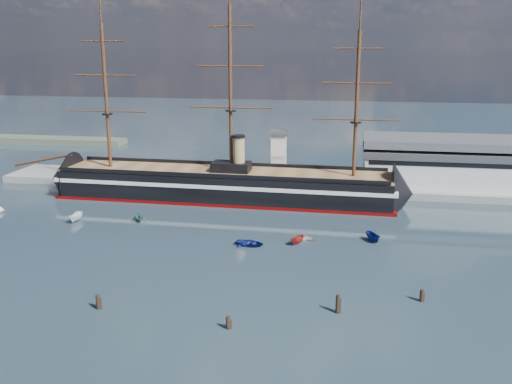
# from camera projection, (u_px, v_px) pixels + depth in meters

# --- Properties ---
(ground) EXTENTS (600.00, 600.00, 0.00)m
(ground) POSITION_uv_depth(u_px,v_px,m) (247.00, 223.00, 132.72)
(ground) COLOR #25333E
(ground) RESTS_ON ground
(quay) EXTENTS (180.00, 18.00, 2.00)m
(quay) POSITION_uv_depth(u_px,v_px,m) (304.00, 188.00, 165.40)
(quay) COLOR slate
(quay) RESTS_ON ground
(warehouse) EXTENTS (63.00, 21.00, 11.60)m
(warehouse) POSITION_uv_depth(u_px,v_px,m) (477.00, 164.00, 159.26)
(warehouse) COLOR #B7BABC
(warehouse) RESTS_ON ground
(quay_tower) EXTENTS (5.00, 5.00, 15.00)m
(quay_tower) POSITION_uv_depth(u_px,v_px,m) (279.00, 156.00, 161.23)
(quay_tower) COLOR silver
(quay_tower) RESTS_ON ground
(warship) EXTENTS (113.02, 17.85, 53.94)m
(warship) POSITION_uv_depth(u_px,v_px,m) (218.00, 184.00, 152.70)
(warship) COLOR black
(warship) RESTS_ON ground
(motorboat_a) EXTENTS (6.19, 2.31, 2.47)m
(motorboat_a) POSITION_uv_depth(u_px,v_px,m) (76.00, 221.00, 134.26)
(motorboat_a) COLOR white
(motorboat_a) RESTS_ON ground
(motorboat_b) EXTENTS (2.11, 3.94, 1.74)m
(motorboat_b) POSITION_uv_depth(u_px,v_px,m) (250.00, 246.00, 118.05)
(motorboat_b) COLOR navy
(motorboat_b) RESTS_ON ground
(motorboat_c) EXTENTS (5.23, 3.91, 1.98)m
(motorboat_c) POSITION_uv_depth(u_px,v_px,m) (297.00, 244.00, 119.12)
(motorboat_c) COLOR maroon
(motorboat_c) RESTS_ON ground
(motorboat_d) EXTENTS (6.87, 5.58, 2.33)m
(motorboat_d) POSITION_uv_depth(u_px,v_px,m) (138.00, 221.00, 134.48)
(motorboat_d) COLOR #2C644C
(motorboat_d) RESTS_ON ground
(motorboat_e) EXTENTS (1.15, 2.61, 1.20)m
(motorboat_e) POSITION_uv_depth(u_px,v_px,m) (307.00, 241.00, 121.21)
(motorboat_e) COLOR beige
(motorboat_e) RESTS_ON ground
(motorboat_f) EXTENTS (6.05, 4.53, 2.29)m
(motorboat_f) POSITION_uv_depth(u_px,v_px,m) (373.00, 242.00, 120.60)
(motorboat_f) COLOR navy
(motorboat_f) RESTS_ON ground
(piling_near_left) EXTENTS (0.64, 0.64, 3.17)m
(piling_near_left) POSITION_uv_depth(u_px,v_px,m) (98.00, 309.00, 89.90)
(piling_near_left) COLOR black
(piling_near_left) RESTS_ON ground
(piling_near_mid) EXTENTS (0.64, 0.64, 2.72)m
(piling_near_mid) POSITION_uv_depth(u_px,v_px,m) (228.00, 329.00, 83.64)
(piling_near_mid) COLOR black
(piling_near_mid) RESTS_ON ground
(piling_near_right) EXTENTS (0.64, 0.64, 3.77)m
(piling_near_right) POSITION_uv_depth(u_px,v_px,m) (337.00, 313.00, 88.60)
(piling_near_right) COLOR black
(piling_near_right) RESTS_ON ground
(piling_far_right) EXTENTS (0.64, 0.64, 2.81)m
(piling_far_right) POSITION_uv_depth(u_px,v_px,m) (421.00, 301.00, 92.58)
(piling_far_right) COLOR black
(piling_far_right) RESTS_ON ground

